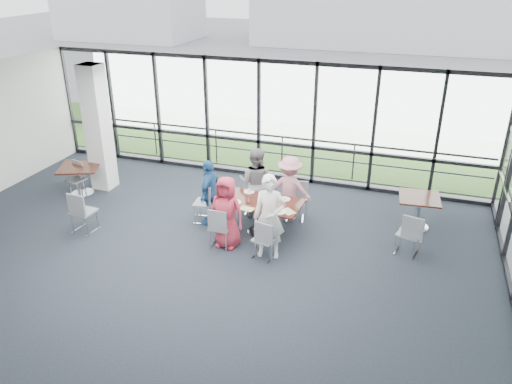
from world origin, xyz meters
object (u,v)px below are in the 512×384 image
(chair_main_end, at_px, (205,203))
(chair_spare_r, at_px, (409,234))
(diner_end, at_px, (210,192))
(chair_main_nl, at_px, (221,227))
(main_table, at_px, (260,207))
(diner_far_right, at_px, (290,189))
(structural_column, at_px, (98,128))
(diner_near_left, at_px, (227,212))
(side_table_right, at_px, (419,202))
(chair_spare_la, at_px, (83,212))
(diner_far_left, at_px, (256,182))
(chair_spare_lb, at_px, (77,179))
(chair_main_nr, at_px, (265,239))
(chair_main_fl, at_px, (254,197))
(side_table_left, at_px, (80,170))
(chair_main_fr, at_px, (295,202))
(diner_near_right, at_px, (269,217))

(chair_main_end, distance_m, chair_spare_r, 4.45)
(diner_end, relative_size, chair_main_nl, 1.74)
(main_table, distance_m, chair_main_end, 1.37)
(diner_far_right, bearing_deg, structural_column, -2.69)
(main_table, distance_m, diner_near_left, 0.91)
(side_table_right, xyz_separation_m, chair_spare_la, (-6.88, -2.49, -0.16))
(diner_far_left, distance_m, diner_far_right, 0.79)
(diner_far_right, distance_m, chair_spare_lb, 5.47)
(structural_column, distance_m, main_table, 4.85)
(diner_near_left, xyz_separation_m, chair_main_nr, (0.88, -0.20, -0.35))
(diner_far_right, height_order, chair_main_end, diner_far_right)
(main_table, relative_size, chair_spare_r, 2.03)
(structural_column, xyz_separation_m, side_table_right, (7.86, 0.29, -0.97))
(chair_main_fl, bearing_deg, side_table_left, -4.06)
(diner_far_right, xyz_separation_m, chair_main_nr, (-0.03, -1.74, -0.35))
(structural_column, height_order, chair_spare_r, structural_column)
(chair_main_fl, bearing_deg, chair_main_nr, 106.32)
(diner_end, distance_m, chair_main_end, 0.34)
(main_table, bearing_deg, diner_far_left, 119.57)
(chair_spare_lb, distance_m, chair_spare_r, 8.11)
(chair_main_nr, distance_m, chair_main_fr, 1.81)
(side_table_right, height_order, chair_main_nl, chair_main_nl)
(structural_column, height_order, chair_main_end, structural_column)
(chair_main_nr, xyz_separation_m, chair_spare_r, (2.69, 1.08, 0.03))
(chair_spare_lb, bearing_deg, chair_main_nr, -179.91)
(chair_main_nl, bearing_deg, diner_near_right, -1.98)
(structural_column, relative_size, main_table, 1.75)
(chair_main_end, bearing_deg, structural_column, -113.19)
(side_table_left, xyz_separation_m, chair_spare_lb, (-0.07, -0.09, -0.23))
(diner_near_left, relative_size, diner_near_right, 0.88)
(diner_near_left, bearing_deg, chair_spare_r, 16.53)
(side_table_left, relative_size, diner_near_right, 0.71)
(diner_far_left, xyz_separation_m, chair_main_fr, (0.92, 0.11, -0.41))
(side_table_right, height_order, diner_far_left, diner_far_left)
(side_table_right, distance_m, diner_near_right, 3.51)
(side_table_left, bearing_deg, chair_main_nl, -16.14)
(chair_main_fl, bearing_deg, main_table, 108.85)
(chair_main_nl, xyz_separation_m, chair_main_fr, (1.16, 1.64, -0.01))
(chair_main_nr, xyz_separation_m, chair_main_fr, (0.16, 1.80, 0.01))
(diner_far_right, bearing_deg, chair_spare_la, 25.54)
(chair_main_nl, height_order, chair_main_fr, chair_main_nl)
(chair_main_nl, relative_size, chair_spare_la, 0.93)
(diner_far_right, xyz_separation_m, chair_main_end, (-1.78, -0.70, -0.30))
(main_table, bearing_deg, structural_column, 171.06)
(chair_main_fr, bearing_deg, diner_far_right, 12.83)
(main_table, xyz_separation_m, diner_far_right, (0.43, 0.79, 0.16))
(diner_near_right, distance_m, diner_end, 1.89)
(diner_near_left, height_order, diner_far_left, diner_far_left)
(structural_column, bearing_deg, chair_spare_r, -6.64)
(side_table_left, xyz_separation_m, chair_main_nl, (4.35, -1.26, -0.21))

